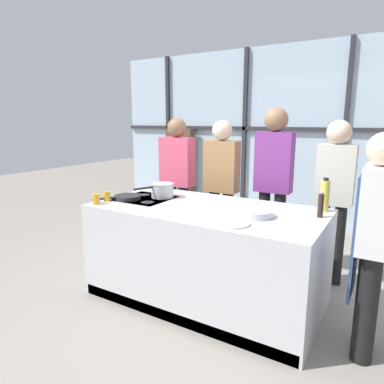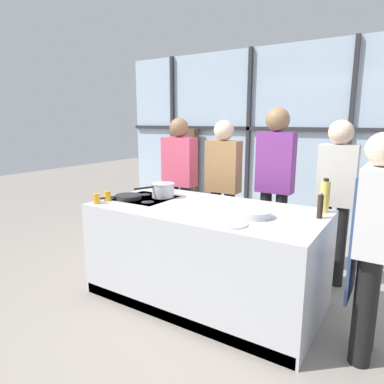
% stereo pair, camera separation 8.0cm
% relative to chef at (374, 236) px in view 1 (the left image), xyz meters
% --- Properties ---
extents(ground_plane, '(18.00, 18.00, 0.00)m').
position_rel_chef_xyz_m(ground_plane, '(-1.37, 0.10, -0.90)').
color(ground_plane, gray).
extents(back_window_wall, '(6.40, 0.10, 2.80)m').
position_rel_chef_xyz_m(back_window_wall, '(-1.37, 2.85, 0.51)').
color(back_window_wall, silver).
rests_on(back_window_wall, ground_plane).
extents(bookshelf, '(0.52, 0.19, 1.52)m').
position_rel_chef_xyz_m(bookshelf, '(-3.32, 2.67, -0.13)').
color(bookshelf, brown).
rests_on(bookshelf, ground_plane).
extents(demo_island, '(2.09, 1.07, 0.89)m').
position_rel_chef_xyz_m(demo_island, '(-1.37, 0.10, -0.45)').
color(demo_island, silver).
rests_on(demo_island, ground_plane).
extents(chef, '(0.23, 0.46, 1.60)m').
position_rel_chef_xyz_m(chef, '(0.00, 0.00, 0.00)').
color(chef, black).
rests_on(chef, ground_plane).
extents(spectator_far_left, '(0.43, 0.24, 1.70)m').
position_rel_chef_xyz_m(spectator_far_left, '(-2.31, 1.05, 0.07)').
color(spectator_far_left, '#232838').
rests_on(spectator_far_left, ground_plane).
extents(spectator_center_left, '(0.40, 0.23, 1.67)m').
position_rel_chef_xyz_m(spectator_center_left, '(-1.68, 1.05, 0.07)').
color(spectator_center_left, black).
rests_on(spectator_center_left, ground_plane).
extents(spectator_center_right, '(0.39, 0.25, 1.80)m').
position_rel_chef_xyz_m(spectator_center_right, '(-1.05, 1.05, 0.17)').
color(spectator_center_right, black).
rests_on(spectator_center_right, ground_plane).
extents(spectator_far_right, '(0.36, 0.23, 1.68)m').
position_rel_chef_xyz_m(spectator_far_right, '(-0.43, 1.05, 0.09)').
color(spectator_far_right, black).
rests_on(spectator_far_right, ground_plane).
extents(frying_pan, '(0.33, 0.43, 0.04)m').
position_rel_chef_xyz_m(frying_pan, '(-2.20, -0.03, 0.02)').
color(frying_pan, '#232326').
rests_on(frying_pan, demo_island).
extents(saucepan, '(0.25, 0.42, 0.15)m').
position_rel_chef_xyz_m(saucepan, '(-1.95, 0.23, 0.08)').
color(saucepan, silver).
rests_on(saucepan, demo_island).
extents(white_plate, '(0.28, 0.28, 0.01)m').
position_rel_chef_xyz_m(white_plate, '(-0.95, -0.25, 0.01)').
color(white_plate, white).
rests_on(white_plate, demo_island).
extents(mixing_bowl, '(0.27, 0.27, 0.06)m').
position_rel_chef_xyz_m(mixing_bowl, '(-0.86, 0.03, 0.03)').
color(mixing_bowl, silver).
rests_on(mixing_bowl, demo_island).
extents(oil_bottle, '(0.08, 0.08, 0.30)m').
position_rel_chef_xyz_m(oil_bottle, '(-0.42, 0.51, 0.14)').
color(oil_bottle, '#E0CC4C').
rests_on(oil_bottle, demo_island).
extents(pepper_grinder, '(0.05, 0.05, 0.22)m').
position_rel_chef_xyz_m(pepper_grinder, '(-0.41, 0.29, 0.10)').
color(pepper_grinder, '#332319').
rests_on(pepper_grinder, demo_island).
extents(juice_glass_near, '(0.06, 0.06, 0.10)m').
position_rel_chef_xyz_m(juice_glass_near, '(-2.31, -0.33, 0.05)').
color(juice_glass_near, orange).
rests_on(juice_glass_near, demo_island).
extents(juice_glass_far, '(0.06, 0.06, 0.10)m').
position_rel_chef_xyz_m(juice_glass_far, '(-2.31, -0.19, 0.05)').
color(juice_glass_far, orange).
rests_on(juice_glass_far, demo_island).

